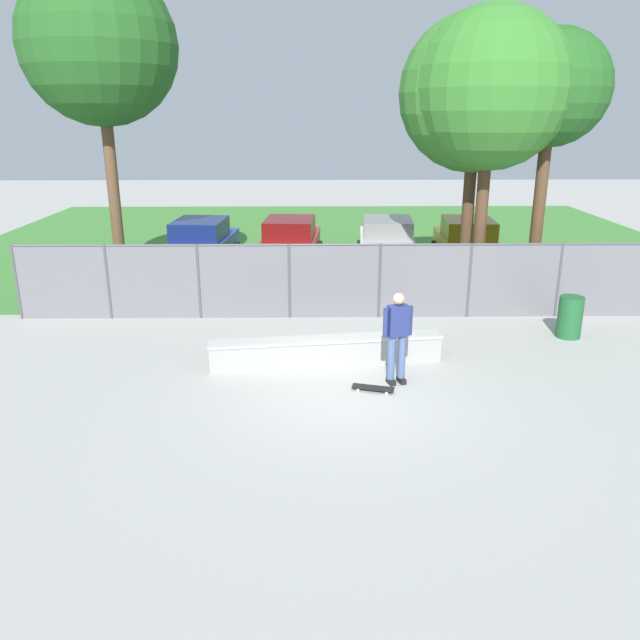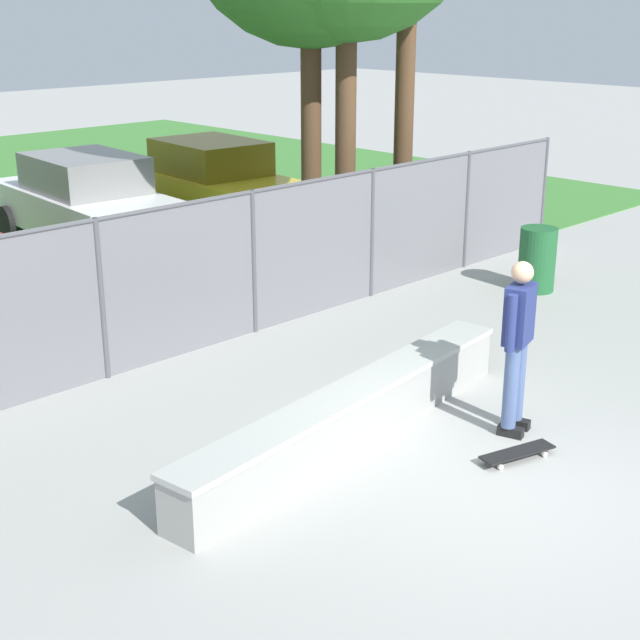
# 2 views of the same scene
# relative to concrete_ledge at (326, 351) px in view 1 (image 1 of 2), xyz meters

# --- Properties ---
(ground_plane) EXTENTS (80.00, 80.00, 0.00)m
(ground_plane) POSITION_rel_concrete_ledge_xyz_m (0.28, -1.47, -0.29)
(ground_plane) COLOR #9E9E99
(grass_strip) EXTENTS (28.06, 20.00, 0.02)m
(grass_strip) POSITION_rel_concrete_ledge_xyz_m (0.28, 13.48, -0.28)
(grass_strip) COLOR #3D7A33
(grass_strip) RESTS_ON ground
(concrete_ledge) EXTENTS (4.91, 1.09, 0.58)m
(concrete_ledge) POSITION_rel_concrete_ledge_xyz_m (0.00, 0.00, 0.00)
(concrete_ledge) COLOR #999993
(concrete_ledge) RESTS_ON ground
(skateboarder) EXTENTS (0.58, 0.36, 1.82)m
(skateboarder) POSITION_rel_concrete_ledge_xyz_m (1.33, -1.00, 0.72)
(skateboarder) COLOR black
(skateboarder) RESTS_ON ground
(skateboard) EXTENTS (0.82, 0.41, 0.09)m
(skateboard) POSITION_rel_concrete_ledge_xyz_m (0.85, -1.40, -0.22)
(skateboard) COLOR black
(skateboard) RESTS_ON ground
(chainlink_fence) EXTENTS (16.13, 0.07, 1.93)m
(chainlink_fence) POSITION_rel_concrete_ledge_xyz_m (0.28, 3.18, 0.75)
(chainlink_fence) COLOR #4C4C51
(chainlink_fence) RESTS_ON ground
(tree_near_left) EXTENTS (4.07, 4.07, 8.73)m
(tree_near_left) POSITION_rel_concrete_ledge_xyz_m (-5.77, 5.41, 6.37)
(tree_near_left) COLOR brown
(tree_near_left) RESTS_ON ground
(tree_near_right) EXTENTS (3.99, 3.99, 7.51)m
(tree_near_right) POSITION_rel_concrete_ledge_xyz_m (3.93, 4.68, 5.20)
(tree_near_right) COLOR #513823
(tree_near_right) RESTS_ON ground
(tree_mid) EXTENTS (3.95, 3.95, 7.56)m
(tree_mid) POSITION_rel_concrete_ledge_xyz_m (4.16, 4.15, 5.27)
(tree_mid) COLOR #513823
(tree_mid) RESTS_ON ground
(tree_far) EXTENTS (2.90, 2.90, 7.07)m
(tree_far) POSITION_rel_concrete_ledge_xyz_m (5.72, 4.32, 5.27)
(tree_far) COLOR #513823
(tree_far) RESTS_ON ground
(car_blue) EXTENTS (2.26, 4.32, 1.66)m
(car_blue) POSITION_rel_concrete_ledge_xyz_m (-4.01, 8.71, 0.55)
(car_blue) COLOR #233D9E
(car_blue) RESTS_ON ground
(car_red) EXTENTS (2.26, 4.32, 1.66)m
(car_red) POSITION_rel_concrete_ledge_xyz_m (-1.02, 8.90, 0.55)
(car_red) COLOR #B21E1E
(car_red) RESTS_ON ground
(car_white) EXTENTS (2.26, 4.32, 1.66)m
(car_white) POSITION_rel_concrete_ledge_xyz_m (2.27, 8.85, 0.55)
(car_white) COLOR silver
(car_white) RESTS_ON ground
(car_yellow) EXTENTS (2.26, 4.32, 1.66)m
(car_yellow) POSITION_rel_concrete_ledge_xyz_m (4.99, 8.73, 0.55)
(car_yellow) COLOR gold
(car_yellow) RESTS_ON ground
(trash_bin) EXTENTS (0.56, 0.56, 0.98)m
(trash_bin) POSITION_rel_concrete_ledge_xyz_m (5.74, 1.60, 0.20)
(trash_bin) COLOR #1E592D
(trash_bin) RESTS_ON ground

